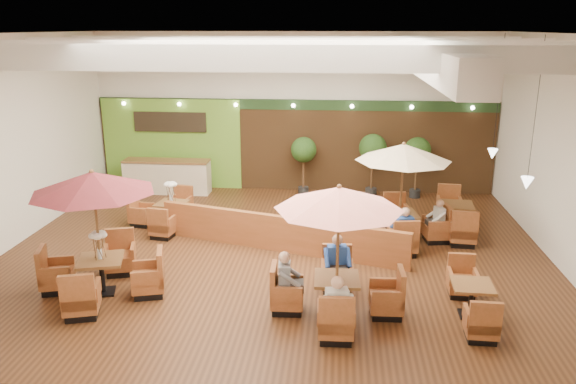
# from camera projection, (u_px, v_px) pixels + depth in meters

# --- Properties ---
(room) EXTENTS (14.04, 14.00, 5.52)m
(room) POSITION_uv_depth(u_px,v_px,m) (289.00, 107.00, 14.75)
(room) COLOR #381E0F
(room) RESTS_ON ground
(service_counter) EXTENTS (3.00, 0.75, 1.18)m
(service_counter) POSITION_uv_depth(u_px,v_px,m) (167.00, 176.00, 19.73)
(service_counter) COLOR beige
(service_counter) RESTS_ON ground
(booth_divider) EXTENTS (6.66, 2.15, 0.96)m
(booth_divider) POSITION_uv_depth(u_px,v_px,m) (279.00, 233.00, 14.63)
(booth_divider) COLOR brown
(booth_divider) RESTS_ON ground
(table_0) EXTENTS (2.90, 2.90, 2.82)m
(table_0) POSITION_uv_depth(u_px,v_px,m) (96.00, 212.00, 11.88)
(table_0) COLOR brown
(table_0) RESTS_ON ground
(table_1) EXTENTS (2.70, 2.70, 2.75)m
(table_1) POSITION_uv_depth(u_px,v_px,m) (338.00, 228.00, 11.01)
(table_1) COLOR brown
(table_1) RESTS_ON ground
(table_2) EXTENTS (2.77, 2.77, 2.76)m
(table_2) POSITION_uv_depth(u_px,v_px,m) (402.00, 175.00, 14.93)
(table_2) COLOR brown
(table_2) RESTS_ON ground
(table_3) EXTENTS (1.74, 2.54, 1.51)m
(table_3) POSITION_uv_depth(u_px,v_px,m) (164.00, 212.00, 16.44)
(table_3) COLOR brown
(table_3) RESTS_ON ground
(table_4) EXTENTS (0.82, 2.39, 0.89)m
(table_4) POSITION_uv_depth(u_px,v_px,m) (471.00, 300.00, 11.34)
(table_4) COLOR brown
(table_4) RESTS_ON ground
(table_5) EXTENTS (1.02, 2.82, 1.04)m
(table_5) POSITION_uv_depth(u_px,v_px,m) (455.00, 218.00, 16.02)
(table_5) COLOR brown
(table_5) RESTS_ON ground
(topiary_0) EXTENTS (0.88, 0.88, 2.04)m
(topiary_0) POSITION_uv_depth(u_px,v_px,m) (304.00, 152.00, 19.23)
(topiary_0) COLOR black
(topiary_0) RESTS_ON ground
(topiary_1) EXTENTS (0.94, 0.94, 2.18)m
(topiary_1) POSITION_uv_depth(u_px,v_px,m) (373.00, 150.00, 18.99)
(topiary_1) COLOR black
(topiary_1) RESTS_ON ground
(topiary_2) EXTENTS (0.90, 0.90, 2.10)m
(topiary_2) POSITION_uv_depth(u_px,v_px,m) (417.00, 153.00, 18.88)
(topiary_2) COLOR black
(topiary_2) RESTS_ON ground
(diner_0) EXTENTS (0.45, 0.40, 0.86)m
(diner_0) POSITION_uv_depth(u_px,v_px,m) (336.00, 302.00, 10.36)
(diner_0) COLOR silver
(diner_0) RESTS_ON ground
(diner_1) EXTENTS (0.44, 0.38, 0.86)m
(diner_1) POSITION_uv_depth(u_px,v_px,m) (337.00, 258.00, 12.28)
(diner_1) COLOR #254AA1
(diner_1) RESTS_ON ground
(diner_2) EXTENTS (0.36, 0.43, 0.86)m
(diner_2) POSITION_uv_depth(u_px,v_px,m) (287.00, 276.00, 11.41)
(diner_2) COLOR slate
(diner_2) RESTS_ON ground
(diner_3) EXTENTS (0.45, 0.41, 0.83)m
(diner_3) POSITION_uv_depth(u_px,v_px,m) (404.00, 226.00, 14.28)
(diner_3) COLOR #254AA1
(diner_3) RESTS_ON ground
(diner_4) EXTENTS (0.35, 0.40, 0.74)m
(diner_4) POSITION_uv_depth(u_px,v_px,m) (438.00, 216.00, 15.16)
(diner_4) COLOR silver
(diner_4) RESTS_ON ground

